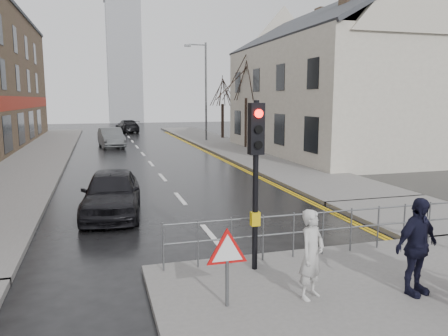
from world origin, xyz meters
TOP-DOWN VIEW (x-y plane):
  - ground at (0.00, 0.00)m, footprint 120.00×120.00m
  - left_pavement at (-6.50, 23.00)m, footprint 4.00×44.00m
  - right_pavement at (6.50, 25.00)m, footprint 4.00×40.00m
  - pavement_bridge_right at (6.50, 3.00)m, footprint 4.00×4.20m
  - building_right_cream at (12.00, 18.00)m, footprint 9.00×16.40m
  - church_tower at (1.50, 62.00)m, footprint 5.00×5.00m
  - traffic_signal_near_left at (0.20, 0.20)m, footprint 0.28×0.27m
  - guard_railing_front at (1.95, 0.60)m, footprint 7.14×0.04m
  - warning_sign at (-0.80, -1.21)m, footprint 0.80×0.07m
  - street_lamp at (5.82, 28.00)m, footprint 1.83×0.25m
  - tree_near at (7.50, 22.00)m, footprint 2.40×2.40m
  - tree_far at (8.00, 30.00)m, footprint 2.40×2.40m
  - pedestrian_a at (0.69, -1.30)m, footprint 0.68×0.62m
  - pedestrian_d at (2.53, -1.66)m, footprint 1.09×0.66m
  - car_parked at (-2.43, 5.81)m, footprint 2.10×4.34m
  - car_mid at (-1.85, 25.73)m, footprint 1.99×4.53m
  - car_far at (0.28, 40.38)m, footprint 2.52×4.92m

SIDE VIEW (x-z plane):
  - ground at x=0.00m, z-range 0.00..0.00m
  - left_pavement at x=-6.50m, z-range 0.00..0.14m
  - right_pavement at x=6.50m, z-range 0.00..0.14m
  - pavement_bridge_right at x=6.50m, z-range 0.00..0.14m
  - car_far at x=0.28m, z-range 0.00..1.37m
  - car_parked at x=-2.43m, z-range 0.00..1.43m
  - car_mid at x=-1.85m, z-range 0.00..1.45m
  - guard_railing_front at x=1.95m, z-range 0.36..1.36m
  - pedestrian_a at x=0.69m, z-range 0.14..1.71m
  - pedestrian_d at x=2.53m, z-range 0.14..1.88m
  - warning_sign at x=-0.80m, z-range 0.37..1.72m
  - traffic_signal_near_left at x=0.20m, z-range 0.76..4.16m
  - tree_far at x=8.00m, z-range 1.60..7.24m
  - street_lamp at x=5.82m, z-range 0.71..8.71m
  - building_right_cream at x=12.00m, z-range -0.27..9.83m
  - tree_near at x=7.50m, z-range 1.85..8.43m
  - church_tower at x=1.50m, z-range 0.00..18.00m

